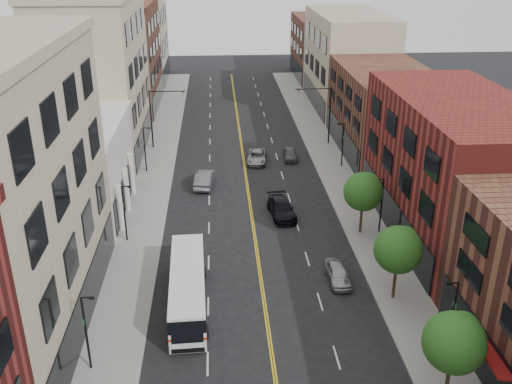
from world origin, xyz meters
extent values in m
cube|color=gray|center=(-10.00, 35.00, 0.07)|extent=(4.00, 110.00, 0.15)
cube|color=gray|center=(10.00, 35.00, 0.07)|extent=(4.00, 110.00, 0.15)
cube|color=silver|center=(-17.00, 31.00, 4.00)|extent=(10.00, 14.00, 8.00)
cube|color=tan|center=(-17.00, 48.00, 9.00)|extent=(10.00, 20.00, 18.00)
cube|color=brown|center=(-17.00, 68.00, 7.50)|extent=(10.00, 20.00, 15.00)
cube|color=tan|center=(-17.00, 86.00, 10.00)|extent=(10.00, 16.00, 20.00)
cube|color=maroon|center=(17.00, 24.00, 6.00)|extent=(10.00, 22.00, 12.00)
cube|color=brown|center=(17.00, 45.00, 5.00)|extent=(10.00, 20.00, 10.00)
cube|color=tan|center=(17.00, 66.00, 7.00)|extent=(10.00, 22.00, 14.00)
cube|color=brown|center=(17.00, 86.00, 5.50)|extent=(10.00, 18.00, 11.00)
cylinder|color=black|center=(9.30, 4.00, 1.40)|extent=(0.22, 0.22, 2.50)
sphere|color=#1D5418|center=(9.30, 4.00, 4.04)|extent=(3.40, 3.40, 3.40)
sphere|color=#1D5418|center=(9.80, 4.40, 4.55)|extent=(2.04, 2.04, 2.04)
cylinder|color=black|center=(9.30, 14.00, 1.40)|extent=(0.22, 0.22, 2.50)
sphere|color=#1D5418|center=(9.30, 14.00, 4.04)|extent=(3.40, 3.40, 3.40)
sphere|color=#1D5418|center=(9.80, 14.40, 4.55)|extent=(2.04, 2.04, 2.04)
cylinder|color=black|center=(9.30, 24.00, 1.40)|extent=(0.22, 0.22, 2.50)
sphere|color=#1D5418|center=(9.30, 24.00, 4.04)|extent=(3.40, 3.40, 3.40)
sphere|color=#1D5418|center=(9.80, 24.40, 4.55)|extent=(2.04, 2.04, 2.04)
cylinder|color=black|center=(-11.00, 8.00, 2.65)|extent=(0.14, 0.14, 5.00)
cylinder|color=black|center=(-10.65, 8.00, 5.15)|extent=(0.70, 0.10, 0.10)
cube|color=black|center=(-10.40, 8.00, 5.10)|extent=(0.28, 0.14, 0.14)
cube|color=#19592D|center=(-11.00, 8.00, 3.55)|extent=(0.04, 0.55, 0.35)
cylinder|color=black|center=(-11.00, 24.00, 2.65)|extent=(0.14, 0.14, 5.00)
cylinder|color=black|center=(-10.65, 24.00, 5.15)|extent=(0.70, 0.10, 0.10)
cube|color=black|center=(-10.40, 24.00, 5.10)|extent=(0.28, 0.14, 0.14)
cube|color=#19592D|center=(-11.00, 24.00, 3.55)|extent=(0.04, 0.55, 0.35)
cylinder|color=black|center=(-11.00, 40.00, 2.65)|extent=(0.14, 0.14, 5.00)
cylinder|color=black|center=(-10.65, 40.00, 5.15)|extent=(0.70, 0.10, 0.10)
cube|color=black|center=(-10.40, 40.00, 5.10)|extent=(0.28, 0.14, 0.14)
cube|color=#19592D|center=(-11.00, 40.00, 3.55)|extent=(0.04, 0.55, 0.35)
cylinder|color=black|center=(11.00, 8.00, 2.65)|extent=(0.14, 0.14, 5.00)
cylinder|color=black|center=(10.65, 8.00, 5.15)|extent=(0.70, 0.10, 0.10)
cube|color=black|center=(10.40, 8.00, 5.10)|extent=(0.28, 0.14, 0.14)
cube|color=#19592D|center=(11.00, 8.00, 3.55)|extent=(0.04, 0.55, 0.35)
cylinder|color=black|center=(11.00, 24.00, 2.65)|extent=(0.14, 0.14, 5.00)
cylinder|color=black|center=(10.65, 24.00, 5.15)|extent=(0.70, 0.10, 0.10)
cube|color=black|center=(10.40, 24.00, 5.10)|extent=(0.28, 0.14, 0.14)
cube|color=#19592D|center=(11.00, 24.00, 3.55)|extent=(0.04, 0.55, 0.35)
cylinder|color=black|center=(11.00, 40.00, 2.65)|extent=(0.14, 0.14, 5.00)
cylinder|color=black|center=(10.65, 40.00, 5.15)|extent=(0.70, 0.10, 0.10)
cube|color=black|center=(10.40, 40.00, 5.10)|extent=(0.28, 0.14, 0.14)
cube|color=#19592D|center=(11.00, 40.00, 3.55)|extent=(0.04, 0.55, 0.35)
cylinder|color=black|center=(-11.00, 48.00, 3.75)|extent=(0.18, 0.18, 7.20)
cylinder|color=black|center=(-8.80, 48.00, 7.15)|extent=(4.40, 0.12, 0.12)
imported|color=black|center=(-7.00, 48.00, 6.75)|extent=(0.15, 0.18, 0.90)
cylinder|color=black|center=(11.00, 48.00, 3.75)|extent=(0.18, 0.18, 7.20)
cylinder|color=black|center=(8.80, 48.00, 7.15)|extent=(4.40, 0.12, 0.12)
imported|color=black|center=(7.00, 48.00, 6.75)|extent=(0.15, 0.18, 0.90)
cube|color=silver|center=(-5.37, 14.23, 1.49)|extent=(2.69, 10.87, 2.61)
cube|color=black|center=(-5.37, 14.23, 2.12)|extent=(2.73, 10.91, 0.95)
cube|color=red|center=(-5.37, 14.23, 1.22)|extent=(2.73, 10.91, 0.20)
cube|color=black|center=(-5.20, 8.82, 1.71)|extent=(1.98, 0.12, 1.44)
cylinder|color=black|center=(-6.44, 10.59, 0.43)|extent=(0.28, 0.87, 0.86)
cylinder|color=black|center=(-4.07, 10.67, 0.43)|extent=(0.28, 0.87, 0.86)
cylinder|color=black|center=(-6.68, 17.79, 0.43)|extent=(0.28, 0.87, 0.86)
cylinder|color=black|center=(-4.30, 17.87, 0.43)|extent=(0.28, 0.87, 0.86)
imported|color=#9D9EA4|center=(5.80, 16.56, 0.67)|extent=(1.64, 3.94, 1.33)
imported|color=#525358|center=(-4.50, 35.62, 0.81)|extent=(2.22, 5.07, 1.62)
imported|color=black|center=(2.78, 27.99, 0.75)|extent=(2.66, 5.36, 1.50)
imported|color=#96979D|center=(1.50, 42.29, 0.65)|extent=(2.70, 4.90, 1.30)
imported|color=#49494E|center=(5.50, 42.92, 0.65)|extent=(1.76, 3.92, 1.31)
camera|label=1|loc=(-3.00, -19.73, 23.73)|focal=40.00mm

